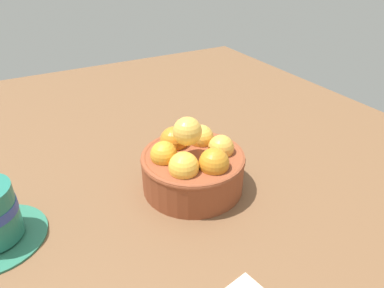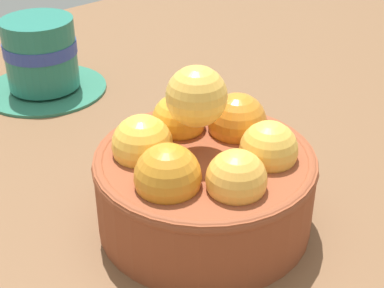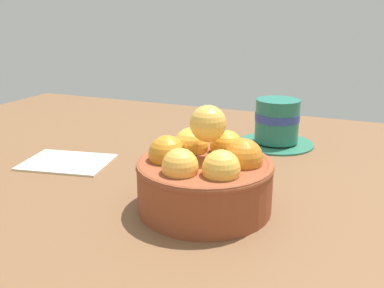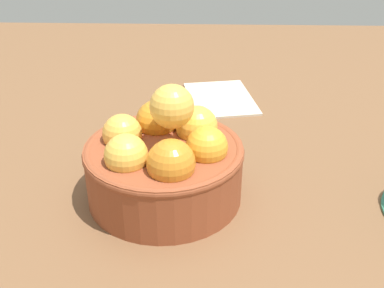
{
  "view_description": "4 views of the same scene",
  "coord_description": "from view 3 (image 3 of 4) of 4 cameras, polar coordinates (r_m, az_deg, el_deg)",
  "views": [
    {
      "loc": [
        38.21,
        -21.3,
        33.38
      ],
      "look_at": [
        -0.79,
        0.28,
        7.16
      ],
      "focal_mm": 32.72,
      "sensor_mm": 36.0,
      "label": 1
    },
    {
      "loc": [
        23.17,
        24.49,
        26.94
      ],
      "look_at": [
        0.33,
        -0.97,
        6.39
      ],
      "focal_mm": 54.14,
      "sensor_mm": 36.0,
      "label": 2
    },
    {
      "loc": [
        -15.62,
        41.35,
        21.9
      ],
      "look_at": [
        1.92,
        -0.86,
        7.35
      ],
      "focal_mm": 39.01,
      "sensor_mm": 36.0,
      "label": 3
    },
    {
      "loc": [
        -39.02,
        -4.03,
        27.82
      ],
      "look_at": [
        -1.83,
        -2.8,
        7.08
      ],
      "focal_mm": 43.77,
      "sensor_mm": 36.0,
      "label": 4
    }
  ],
  "objects": [
    {
      "name": "ground_plane",
      "position": [
        0.5,
        1.67,
        -11.17
      ],
      "size": [
        133.46,
        100.55,
        4.84
      ],
      "primitive_type": "cube",
      "color": "brown"
    },
    {
      "name": "folded_napkin",
      "position": [
        0.66,
        -16.69,
        -2.27
      ],
      "size": [
        14.2,
        11.37,
        0.6
      ],
      "primitive_type": "cube",
      "rotation": [
        0.0,
        0.0,
        0.19
      ],
      "color": "beige",
      "rests_on": "ground_plane"
    },
    {
      "name": "coffee_cup",
      "position": [
        0.73,
        11.52,
        2.71
      ],
      "size": [
        12.87,
        12.87,
        7.85
      ],
      "color": "#2C7157",
      "rests_on": "ground_plane"
    },
    {
      "name": "terracotta_bowl",
      "position": [
        0.48,
        1.76,
        -4.23
      ],
      "size": [
        15.6,
        15.6,
        12.05
      ],
      "color": "brown",
      "rests_on": "ground_plane"
    }
  ]
}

